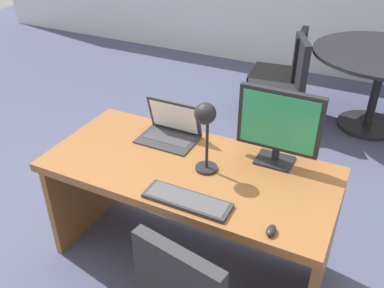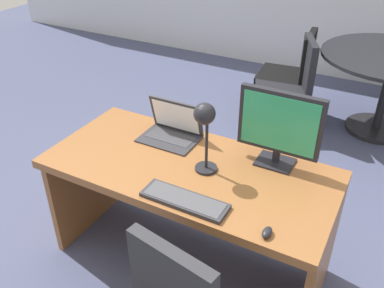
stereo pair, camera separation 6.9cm
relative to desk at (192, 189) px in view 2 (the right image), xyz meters
The scene contains 9 objects.
ground 1.55m from the desk, 90.00° to the left, with size 12.00×12.00×0.00m, color #474C6B.
desk is the anchor object (origin of this frame).
monitor 0.62m from the desk, 27.26° to the left, with size 0.44×0.16×0.43m.
laptop 0.40m from the desk, 140.60° to the left, with size 0.34×0.24×0.23m.
keyboard 0.40m from the desk, 67.95° to the right, with size 0.43×0.14×0.02m.
mouse 0.68m from the desk, 31.61° to the right, with size 0.04×0.07×0.03m.
desk_lamp 0.50m from the desk, 27.08° to the right, with size 0.12×0.14×0.41m.
meeting_chair_near 2.16m from the desk, 92.38° to the left, with size 0.56×0.56×0.86m.
meeting_chair_far 1.90m from the desk, 90.54° to the left, with size 0.62×0.61×0.87m.
Camera 2 is at (0.90, -1.63, 2.03)m, focal length 39.12 mm.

